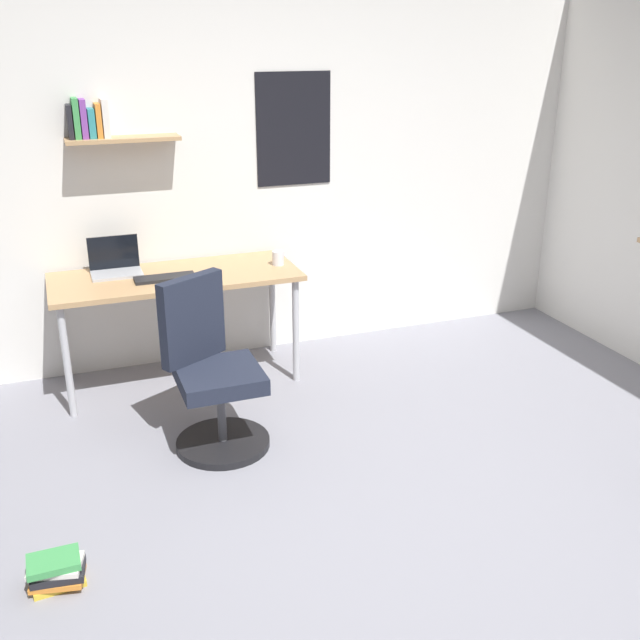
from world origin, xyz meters
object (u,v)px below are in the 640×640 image
desk (176,285)px  coffee_mug (278,258)px  laptop (115,265)px  book_stack_on_floor (57,571)px  office_chair (212,377)px  keyboard (165,278)px  computer_mouse (210,272)px

desk → coffee_mug: size_ratio=16.70×
desk → laptop: size_ratio=4.95×
coffee_mug → book_stack_on_floor: coffee_mug is taller
desk → office_chair: bearing=-88.5°
desk → keyboard: keyboard is taller
desk → laptop: bearing=156.4°
keyboard → computer_mouse: size_ratio=3.56×
keyboard → book_stack_on_floor: (-0.78, -1.69, -0.68)m
keyboard → coffee_mug: (0.74, 0.05, 0.04)m
office_chair → book_stack_on_floor: (-0.88, -0.91, -0.34)m
office_chair → computer_mouse: size_ratio=9.13×
desk → computer_mouse: 0.24m
computer_mouse → book_stack_on_floor: 2.11m
office_chair → coffee_mug: size_ratio=10.33×
coffee_mug → laptop: bearing=169.9°
desk → keyboard: (-0.08, -0.08, 0.08)m
keyboard → book_stack_on_floor: size_ratio=1.53×
office_chair → book_stack_on_floor: office_chair is taller
keyboard → coffee_mug: 0.75m
desk → laptop: 0.40m
office_chair → computer_mouse: bearing=77.0°
computer_mouse → laptop: bearing=157.2°
keyboard → coffee_mug: bearing=3.8°
desk → book_stack_on_floor: desk is taller
office_chair → desk: bearing=91.5°
office_chair → book_stack_on_floor: 1.31m
computer_mouse → office_chair: bearing=-103.0°
laptop → book_stack_on_floor: laptop is taller
desk → book_stack_on_floor: (-0.86, -1.77, -0.60)m
laptop → keyboard: (0.27, -0.23, -0.04)m
computer_mouse → coffee_mug: coffee_mug is taller
keyboard → computer_mouse: computer_mouse is taller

